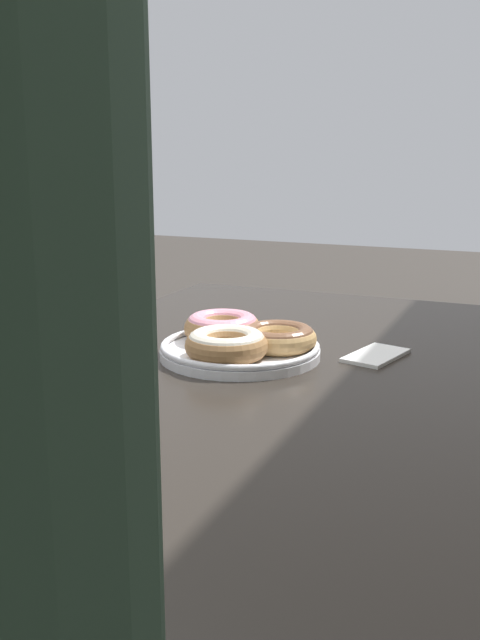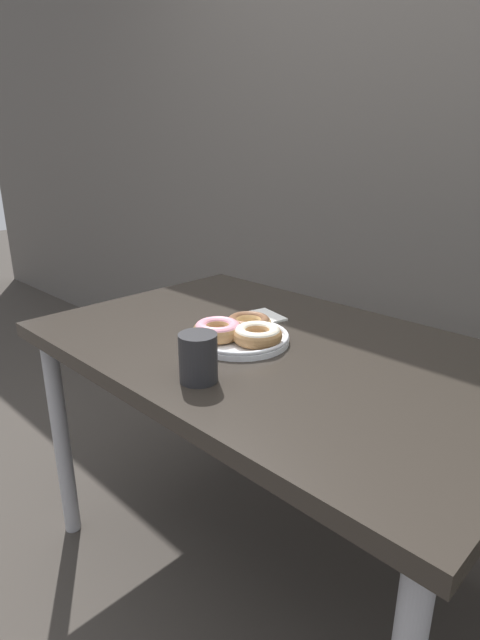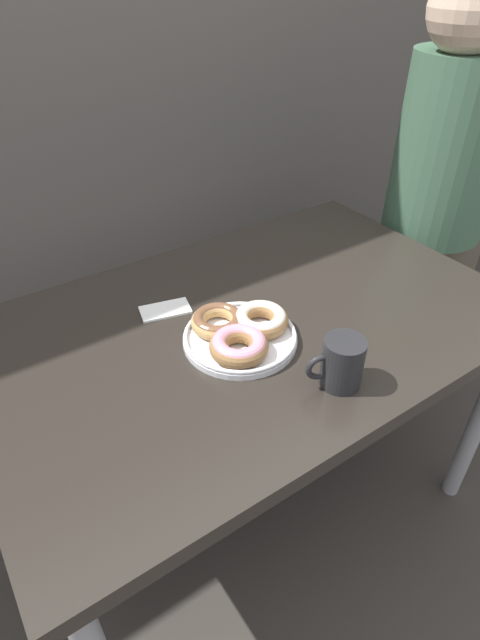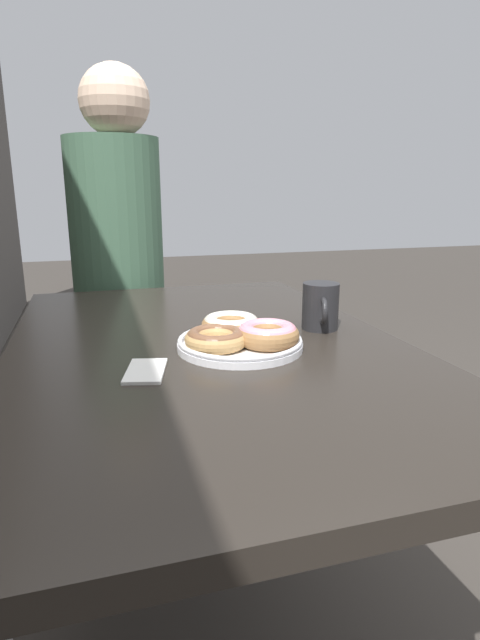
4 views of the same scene
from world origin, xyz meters
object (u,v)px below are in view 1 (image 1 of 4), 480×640
(donut_plate, at_px, (240,340))
(coffee_mug, at_px, (89,323))
(dining_table, at_px, (254,420))
(napkin, at_px, (376,355))

(donut_plate, bearing_deg, coffee_mug, -67.68)
(dining_table, xyz_separation_m, coffee_mug, (0.02, -0.27, 0.13))
(donut_plate, distance_m, coffee_mug, 0.24)
(napkin, bearing_deg, dining_table, -42.91)
(dining_table, relative_size, napkin, 9.62)
(donut_plate, bearing_deg, napkin, 113.11)
(donut_plate, xyz_separation_m, coffee_mug, (0.09, -0.22, 0.03))
(dining_table, xyz_separation_m, napkin, (-0.15, 0.14, 0.08))
(donut_plate, distance_m, napkin, 0.22)
(coffee_mug, height_order, napkin, coffee_mug)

